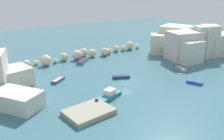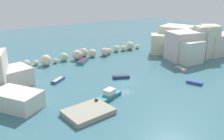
{
  "view_description": "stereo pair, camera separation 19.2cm",
  "coord_description": "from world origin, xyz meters",
  "px_view_note": "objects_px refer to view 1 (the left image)",
  "views": [
    {
      "loc": [
        -28.96,
        -39.04,
        19.42
      ],
      "look_at": [
        0.0,
        5.22,
        1.0
      ],
      "focal_mm": 39.36,
      "sensor_mm": 36.0,
      "label": 1
    },
    {
      "loc": [
        -28.8,
        -39.15,
        19.42
      ],
      "look_at": [
        0.0,
        5.22,
        1.0
      ],
      "focal_mm": 39.36,
      "sensor_mm": 36.0,
      "label": 2
    }
  ],
  "objects_px": {
    "stone_dock": "(89,112)",
    "moored_boat_6": "(121,77)",
    "moored_boat_1": "(195,82)",
    "moored_boat_4": "(83,61)",
    "moored_boat_5": "(181,69)",
    "moored_boat_3": "(21,76)",
    "moored_boat_0": "(108,96)",
    "moored_boat_2": "(58,80)"
  },
  "relations": [
    {
      "from": "moored_boat_0",
      "to": "moored_boat_5",
      "type": "relative_size",
      "value": 1.65
    },
    {
      "from": "moored_boat_1",
      "to": "moored_boat_3",
      "type": "relative_size",
      "value": 0.62
    },
    {
      "from": "moored_boat_5",
      "to": "moored_boat_6",
      "type": "bearing_deg",
      "value": -97.36
    },
    {
      "from": "stone_dock",
      "to": "moored_boat_0",
      "type": "distance_m",
      "value": 6.36
    },
    {
      "from": "stone_dock",
      "to": "moored_boat_6",
      "type": "bearing_deg",
      "value": 37.12
    },
    {
      "from": "stone_dock",
      "to": "moored_boat_2",
      "type": "height_order",
      "value": "stone_dock"
    },
    {
      "from": "moored_boat_4",
      "to": "moored_boat_6",
      "type": "bearing_deg",
      "value": 51.91
    },
    {
      "from": "moored_boat_5",
      "to": "moored_boat_6",
      "type": "relative_size",
      "value": 1.03
    },
    {
      "from": "moored_boat_4",
      "to": "moored_boat_5",
      "type": "bearing_deg",
      "value": 86.74
    },
    {
      "from": "stone_dock",
      "to": "moored_boat_6",
      "type": "relative_size",
      "value": 1.88
    },
    {
      "from": "moored_boat_0",
      "to": "moored_boat_4",
      "type": "relative_size",
      "value": 1.36
    },
    {
      "from": "stone_dock",
      "to": "moored_boat_3",
      "type": "relative_size",
      "value": 1.32
    },
    {
      "from": "moored_boat_2",
      "to": "moored_boat_6",
      "type": "height_order",
      "value": "moored_boat_6"
    },
    {
      "from": "moored_boat_0",
      "to": "moored_boat_2",
      "type": "xyz_separation_m",
      "value": [
        -4.4,
        12.85,
        -0.28
      ]
    },
    {
      "from": "moored_boat_3",
      "to": "moored_boat_5",
      "type": "xyz_separation_m",
      "value": [
        33.3,
        -15.77,
        -0.23
      ]
    },
    {
      "from": "moored_boat_0",
      "to": "moored_boat_6",
      "type": "bearing_deg",
      "value": 21.12
    },
    {
      "from": "moored_boat_2",
      "to": "moored_boat_0",
      "type": "bearing_deg",
      "value": 72.65
    },
    {
      "from": "moored_boat_5",
      "to": "moored_boat_6",
      "type": "distance_m",
      "value": 15.37
    },
    {
      "from": "moored_boat_3",
      "to": "moored_boat_6",
      "type": "bearing_deg",
      "value": 178.03
    },
    {
      "from": "moored_boat_3",
      "to": "moored_boat_1",
      "type": "bearing_deg",
      "value": 173.3
    },
    {
      "from": "moored_boat_4",
      "to": "moored_boat_6",
      "type": "relative_size",
      "value": 1.25
    },
    {
      "from": "stone_dock",
      "to": "moored_boat_5",
      "type": "relative_size",
      "value": 1.82
    },
    {
      "from": "stone_dock",
      "to": "moored_boat_1",
      "type": "relative_size",
      "value": 2.11
    },
    {
      "from": "moored_boat_2",
      "to": "moored_boat_3",
      "type": "bearing_deg",
      "value": -82.89
    },
    {
      "from": "stone_dock",
      "to": "moored_boat_0",
      "type": "xyz_separation_m",
      "value": [
        5.55,
        3.09,
        0.16
      ]
    },
    {
      "from": "moored_boat_0",
      "to": "moored_boat_6",
      "type": "distance_m",
      "value": 10.67
    },
    {
      "from": "moored_boat_2",
      "to": "moored_boat_1",
      "type": "bearing_deg",
      "value": 108.22
    },
    {
      "from": "moored_boat_5",
      "to": "moored_boat_0",
      "type": "bearing_deg",
      "value": -74.99
    },
    {
      "from": "moored_boat_0",
      "to": "moored_boat_5",
      "type": "distance_m",
      "value": 23.14
    },
    {
      "from": "stone_dock",
      "to": "moored_boat_5",
      "type": "bearing_deg",
      "value": 13.0
    },
    {
      "from": "moored_boat_3",
      "to": "moored_boat_5",
      "type": "height_order",
      "value": "moored_boat_3"
    },
    {
      "from": "moored_boat_6",
      "to": "moored_boat_2",
      "type": "bearing_deg",
      "value": 178.95
    },
    {
      "from": "stone_dock",
      "to": "moored_boat_5",
      "type": "distance_m",
      "value": 29.17
    },
    {
      "from": "moored_boat_0",
      "to": "moored_boat_3",
      "type": "distance_m",
      "value": 21.89
    },
    {
      "from": "moored_boat_5",
      "to": "moored_boat_6",
      "type": "height_order",
      "value": "moored_boat_5"
    },
    {
      "from": "moored_boat_3",
      "to": "moored_boat_4",
      "type": "xyz_separation_m",
      "value": [
        16.45,
        2.86,
        -0.22
      ]
    },
    {
      "from": "moored_boat_0",
      "to": "moored_boat_2",
      "type": "relative_size",
      "value": 1.8
    },
    {
      "from": "moored_boat_4",
      "to": "moored_boat_5",
      "type": "relative_size",
      "value": 1.21
    },
    {
      "from": "moored_boat_4",
      "to": "moored_boat_5",
      "type": "distance_m",
      "value": 25.12
    },
    {
      "from": "moored_boat_1",
      "to": "moored_boat_4",
      "type": "height_order",
      "value": "moored_boat_4"
    },
    {
      "from": "stone_dock",
      "to": "moored_boat_4",
      "type": "height_order",
      "value": "moored_boat_4"
    },
    {
      "from": "stone_dock",
      "to": "moored_boat_6",
      "type": "distance_m",
      "value": 16.92
    }
  ]
}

